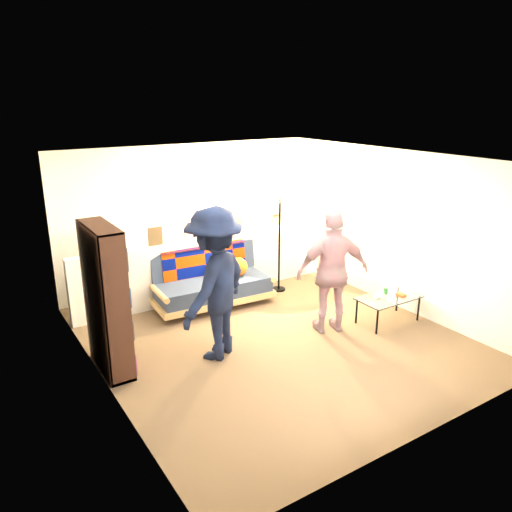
% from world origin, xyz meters
% --- Properties ---
extents(ground, '(5.00, 5.00, 0.00)m').
position_xyz_m(ground, '(0.00, 0.00, 0.00)').
color(ground, brown).
rests_on(ground, ground).
extents(room_shell, '(4.60, 5.05, 2.45)m').
position_xyz_m(room_shell, '(0.00, 0.47, 1.67)').
color(room_shell, silver).
rests_on(room_shell, ground).
extents(half_wall_ledge, '(4.45, 0.15, 1.00)m').
position_xyz_m(half_wall_ledge, '(0.00, 1.80, 0.50)').
color(half_wall_ledge, silver).
rests_on(half_wall_ledge, ground).
extents(ledge_decor, '(2.97, 0.02, 0.45)m').
position_xyz_m(ledge_decor, '(-0.23, 1.78, 1.18)').
color(ledge_decor, brown).
rests_on(ledge_decor, half_wall_ledge).
extents(futon_sofa, '(1.89, 0.99, 0.79)m').
position_xyz_m(futon_sofa, '(-0.15, 1.47, 0.37)').
color(futon_sofa, tan).
rests_on(futon_sofa, ground).
extents(bookshelf, '(0.30, 0.89, 1.77)m').
position_xyz_m(bookshelf, '(-2.08, 0.37, 0.83)').
color(bookshelf, black).
rests_on(bookshelf, ground).
extents(coffee_table, '(0.93, 0.52, 0.48)m').
position_xyz_m(coffee_table, '(1.69, -0.51, 0.36)').
color(coffee_table, black).
rests_on(coffee_table, ground).
extents(floor_lamp, '(0.37, 0.30, 1.66)m').
position_xyz_m(floor_lamp, '(1.08, 1.39, 1.18)').
color(floor_lamp, black).
rests_on(floor_lamp, ground).
extents(person_left, '(1.42, 1.26, 1.91)m').
position_xyz_m(person_left, '(-0.86, -0.02, 0.95)').
color(person_left, black).
rests_on(person_left, ground).
extents(person_right, '(1.09, 0.73, 1.72)m').
position_xyz_m(person_right, '(0.81, -0.26, 0.86)').
color(person_right, pink).
rests_on(person_right, ground).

